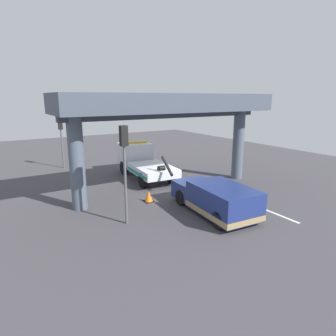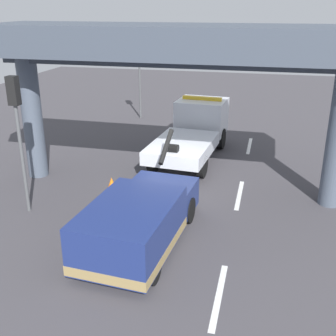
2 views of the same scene
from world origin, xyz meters
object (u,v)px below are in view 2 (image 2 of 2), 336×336
Objects in this scene: traffic_light_near at (17,116)px; towed_van_green at (139,222)px; traffic_light_far at (140,69)px; traffic_cone_orange at (112,186)px; tow_truck_white at (194,129)px.

towed_van_green is at bearing -106.36° from traffic_light_near.
traffic_light_far is (14.28, 4.37, 2.24)m from towed_van_green.
traffic_cone_orange is (3.31, 2.11, -0.48)m from towed_van_green.
tow_truck_white is at bearing -31.81° from traffic_light_near.
traffic_cone_orange is at bearing -48.19° from traffic_light_near.
traffic_light_near is at bearing -180.00° from traffic_light_far.
tow_truck_white is 1.37× the size of towed_van_green.
tow_truck_white reaches higher than traffic_cone_orange.
traffic_light_far is 6.61× the size of traffic_cone_orange.
traffic_cone_orange is at bearing 32.49° from towed_van_green.
tow_truck_white is at bearing -142.86° from traffic_light_far.
tow_truck_white is 11.73× the size of traffic_cone_orange.
tow_truck_white reaches higher than towed_van_green.
towed_van_green is (-8.43, 0.07, -0.42)m from tow_truck_white.
towed_van_green is 1.30× the size of traffic_light_far.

